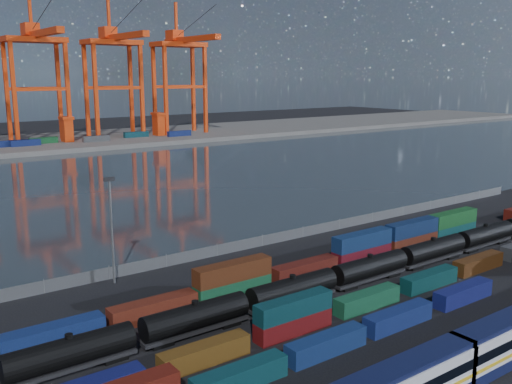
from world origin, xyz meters
TOP-DOWN VIEW (x-y plane):
  - ground at (0.00, 0.00)m, footprint 700.00×700.00m
  - harbor_water at (0.00, 105.00)m, footprint 700.00×700.00m
  - far_quay at (0.00, 210.00)m, footprint 700.00×70.00m
  - container_row_south at (6.69, -10.12)m, footprint 137.97×2.22m
  - container_row_mid at (5.07, -3.75)m, footprint 140.01×2.22m
  - container_row_north at (5.97, 10.43)m, footprint 141.58×2.47m
  - tanker_string at (17.63, 3.10)m, footprint 138.52×3.12m
  - waterfront_fence at (-0.00, 28.00)m, footprint 160.12×0.12m
  - yard_light_mast at (-30.00, 26.00)m, footprint 1.60×0.40m
  - straddle_carriers at (-2.50, 200.00)m, footprint 140.00×7.00m

SIDE VIEW (x-z plane):
  - ground at x=0.00m, z-range 0.00..0.00m
  - harbor_water at x=0.00m, z-range 0.01..0.01m
  - far_quay at x=0.00m, z-range 0.00..2.00m
  - waterfront_fence at x=0.00m, z-range -0.10..2.10m
  - container_row_mid at x=5.07m, z-range -0.99..3.75m
  - container_row_south at x=6.69m, z-range -0.64..4.09m
  - container_row_north at x=5.97m, z-range -0.56..4.70m
  - tanker_string at x=17.63m, z-range 0.01..4.47m
  - straddle_carriers at x=-2.50m, z-range 2.27..13.37m
  - yard_light_mast at x=-30.00m, z-range 1.00..17.60m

